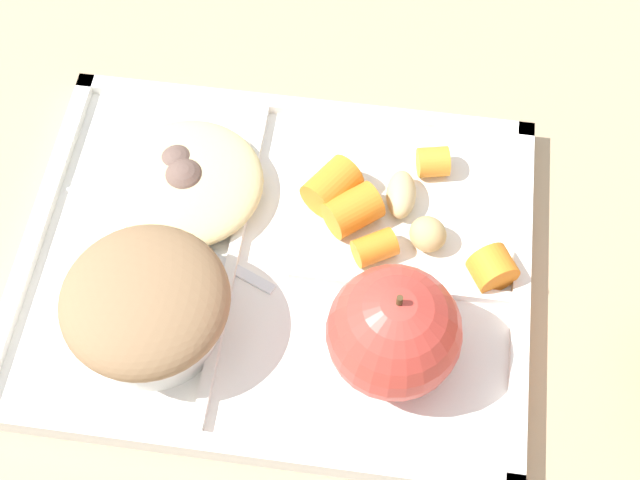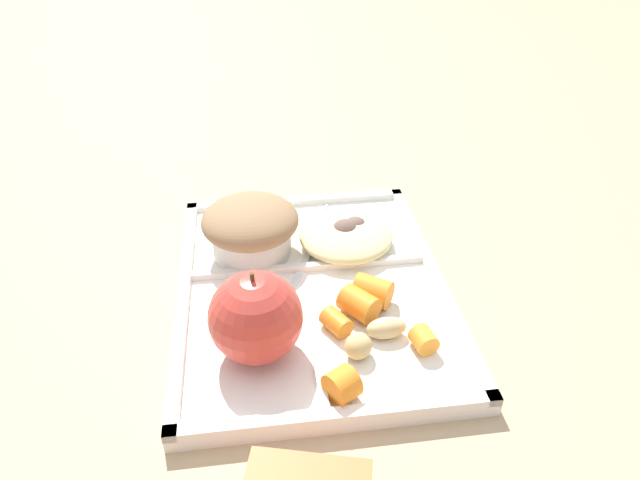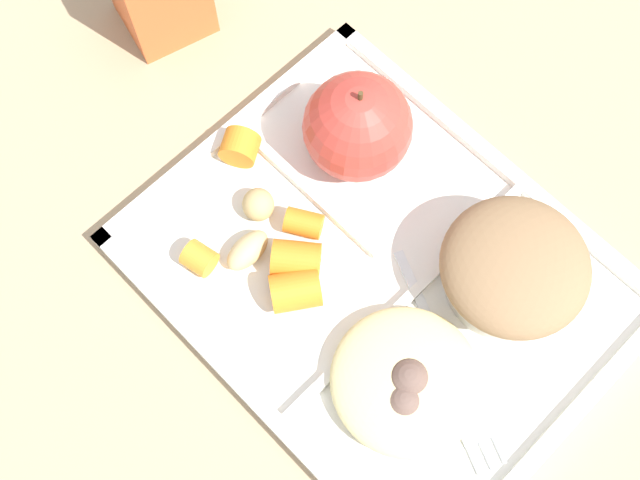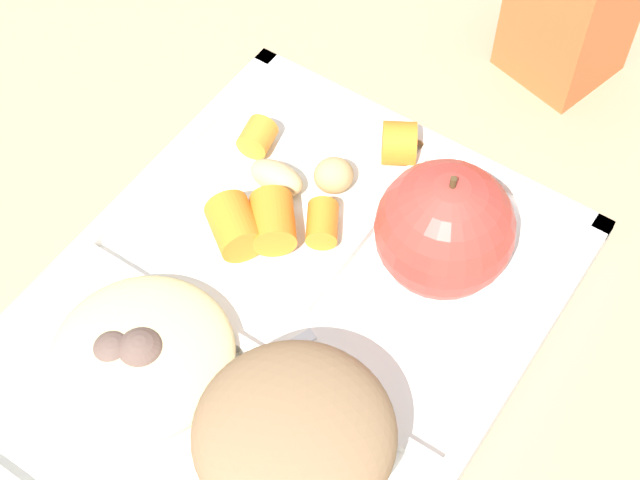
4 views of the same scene
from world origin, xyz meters
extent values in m
plane|color=tan|center=(0.00, 0.00, 0.00)|extent=(6.00, 6.00, 0.00)
cube|color=white|center=(0.00, 0.00, 0.01)|extent=(0.33, 0.26, 0.01)
cube|color=white|center=(0.00, -0.13, 0.02)|extent=(0.33, 0.01, 0.01)
cube|color=white|center=(0.00, 0.13, 0.02)|extent=(0.33, 0.01, 0.01)
cube|color=white|center=(-0.16, 0.00, 0.02)|extent=(0.01, 0.26, 0.01)
cube|color=white|center=(0.03, 0.00, 0.02)|extent=(0.01, 0.24, 0.01)
cube|color=white|center=(-0.08, 0.01, 0.02)|extent=(0.14, 0.01, 0.01)
sphere|color=#C63D33|center=(-0.08, 0.06, 0.05)|extent=(0.08, 0.08, 0.08)
cylinder|color=#4C381E|center=(-0.08, 0.06, 0.09)|extent=(0.00, 0.00, 0.01)
cylinder|color=silver|center=(0.07, 0.06, 0.03)|extent=(0.08, 0.08, 0.03)
ellipsoid|color=#93704C|center=(0.07, 0.06, 0.05)|extent=(0.10, 0.10, 0.04)
cylinder|color=orange|center=(-0.10, -0.09, 0.02)|extent=(0.02, 0.02, 0.02)
cylinder|color=orange|center=(-0.14, -0.01, 0.03)|extent=(0.03, 0.03, 0.03)
cylinder|color=orange|center=(-0.03, -0.05, 0.03)|extent=(0.04, 0.04, 0.03)
cylinder|color=orange|center=(-0.05, -0.04, 0.03)|extent=(0.04, 0.04, 0.03)
cylinder|color=orange|center=(-0.06, -0.01, 0.02)|extent=(0.03, 0.03, 0.02)
ellipsoid|color=tan|center=(-0.10, -0.03, 0.02)|extent=(0.03, 0.03, 0.02)
ellipsoid|color=tan|center=(-0.08, -0.06, 0.02)|extent=(0.02, 0.04, 0.02)
ellipsoid|color=beige|center=(0.07, -0.05, 0.02)|extent=(0.10, 0.10, 0.03)
sphere|color=brown|center=(0.07, -0.06, 0.03)|extent=(0.03, 0.03, 0.03)
sphere|color=brown|center=(0.07, -0.04, 0.03)|extent=(0.03, 0.03, 0.03)
cube|color=silver|center=(0.05, 0.00, 0.01)|extent=(0.10, 0.05, 0.00)
cube|color=silver|center=(0.11, -0.03, 0.01)|extent=(0.04, 0.03, 0.00)
cylinder|color=silver|center=(0.13, -0.05, 0.01)|extent=(0.02, 0.01, 0.00)
cylinder|color=silver|center=(0.14, -0.04, 0.01)|extent=(0.02, 0.01, 0.00)
cube|color=orange|center=(-0.28, 0.04, 0.05)|extent=(0.08, 0.08, 0.11)
camera|label=1|loc=(-0.07, 0.27, 0.53)|focal=50.19mm
camera|label=2|loc=(-0.43, 0.05, 0.38)|focal=31.93mm
camera|label=3|loc=(0.09, -0.15, 0.55)|focal=44.23mm
camera|label=4|loc=(0.22, 0.17, 0.50)|focal=55.00mm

